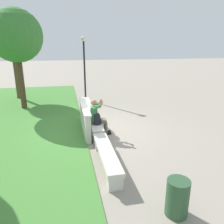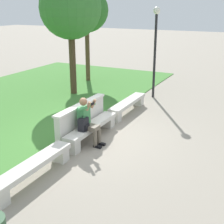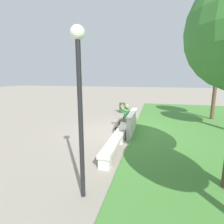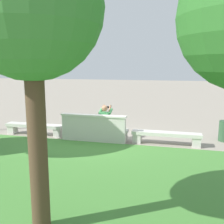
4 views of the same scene
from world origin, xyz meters
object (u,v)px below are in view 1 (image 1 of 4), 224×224
Objects in this scene: bench_near at (94,123)px; trash_bin at (177,198)px; bench_mid at (87,105)px; tree_far_back at (12,40)px; backpack at (97,119)px; lamp_post at (84,59)px; bench_main at (107,155)px; tree_left_background at (16,36)px; person_photographer at (97,115)px.

trash_bin reaches higher than bench_near.
tree_far_back is at bearing 46.45° from bench_mid.
backpack is 5.67m from lamp_post.
bench_main is 7.81m from tree_left_background.
lamp_post is at bearing -3.29° from bench_mid.
trash_bin is at bearing -167.14° from backpack.
bench_main is at bearing 177.99° from person_photographer.
tree_left_background reaches higher than bench_near.
bench_main is at bearing -156.40° from tree_far_back.
tree_left_background is 3.63m from lamp_post.
backpack is 0.57× the size of trash_bin.
bench_main is 2.25m from person_photographer.
tree_far_back is at bearing 23.60° from bench_main.
tree_far_back is 1.24× the size of lamp_post.
bench_near is at bearing 0.00° from bench_main.
tree_far_back is 4.30m from lamp_post.
trash_bin is 9.75m from lamp_post.
trash_bin reaches higher than bench_mid.
bench_near is 5.31m from lamp_post.
bench_main is 0.53× the size of tree_far_back.
tree_left_background is (4.17, 3.21, 2.81)m from person_photographer.
tree_left_background is 2.48m from tree_far_back.
bench_mid is 1.81× the size of person_photographer.
bench_main is at bearing 178.65° from backpack.
tree_left_background is at bearing 68.15° from bench_mid.
person_photographer is 0.20m from backpack.
person_photographer is 5.96m from tree_left_background.
tree_far_back is 5.99× the size of trash_bin.
bench_main is 2.28m from trash_bin.
bench_mid is (5.12, 0.00, 0.00)m from bench_main.
tree_far_back is (6.55, 3.90, 2.68)m from person_photographer.
bench_main is 5.12m from bench_mid.
bench_main is at bearing 180.00° from bench_near.
backpack reaches higher than bench_mid.
tree_left_background is (6.38, 3.14, 3.23)m from bench_main.
trash_bin is (-7.18, -0.99, 0.06)m from bench_mid.
tree_left_background reaches higher than lamp_post.
bench_mid is 0.50× the size of tree_left_background.
tree_far_back reaches higher than bench_near.
lamp_post is (4.88, -0.13, 2.07)m from bench_near.
lamp_post is at bearing -1.03° from bench_main.
backpack is 6.11m from tree_left_background.
bench_mid is 3.19× the size of trash_bin.
tree_far_back is (3.64, 3.83, 3.11)m from bench_mid.
backpack is (-0.51, -0.05, 0.31)m from bench_near.
lamp_post reaches higher than person_photographer.
lamp_post is at bearing -108.37° from tree_far_back.
bench_main is 2.56m from bench_near.
backpack is 4.22m from trash_bin.
bench_near is (2.56, 0.00, 0.00)m from bench_main.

